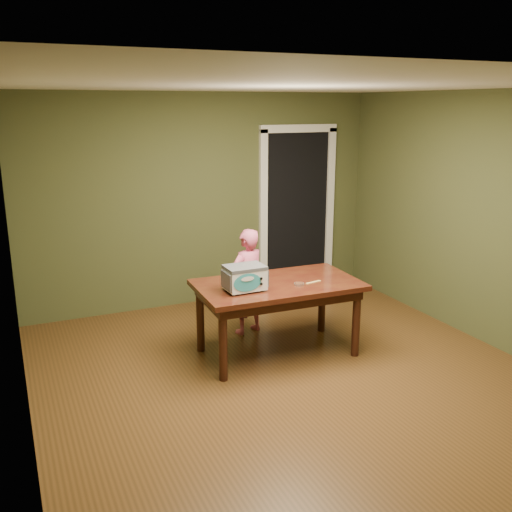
# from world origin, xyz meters

# --- Properties ---
(floor) EXTENTS (5.00, 5.00, 0.00)m
(floor) POSITION_xyz_m (0.00, 0.00, 0.00)
(floor) COLOR #583719
(floor) RESTS_ON ground
(room_shell) EXTENTS (4.52, 5.02, 2.61)m
(room_shell) POSITION_xyz_m (0.00, 0.00, 1.71)
(room_shell) COLOR #404625
(room_shell) RESTS_ON ground
(doorway) EXTENTS (1.10, 0.66, 2.25)m
(doorway) POSITION_xyz_m (1.30, 2.78, 1.06)
(doorway) COLOR black
(doorway) RESTS_ON ground
(dining_table) EXTENTS (1.63, 0.95, 0.75)m
(dining_table) POSITION_xyz_m (0.12, 0.67, 0.65)
(dining_table) COLOR #36100C
(dining_table) RESTS_ON floor
(toy_oven) EXTENTS (0.40, 0.27, 0.24)m
(toy_oven) POSITION_xyz_m (-0.27, 0.58, 0.88)
(toy_oven) COLOR #4C4F54
(toy_oven) RESTS_ON dining_table
(baking_pan) EXTENTS (0.10, 0.10, 0.02)m
(baking_pan) POSITION_xyz_m (0.27, 0.51, 0.76)
(baking_pan) COLOR silver
(baking_pan) RESTS_ON dining_table
(spatula) EXTENTS (0.18, 0.06, 0.01)m
(spatula) POSITION_xyz_m (0.44, 0.52, 0.75)
(spatula) COLOR tan
(spatula) RESTS_ON dining_table
(child) EXTENTS (0.49, 0.39, 1.17)m
(child) POSITION_xyz_m (0.07, 1.30, 0.59)
(child) COLOR #D85980
(child) RESTS_ON floor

